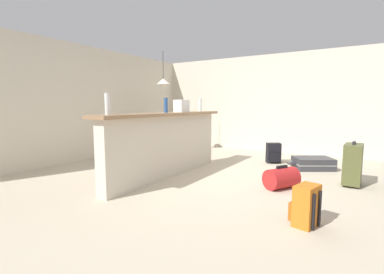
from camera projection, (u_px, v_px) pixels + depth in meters
ground_plane at (211, 176)px, 4.91m from camera, size 13.00×13.00×0.05m
wall_back at (94, 103)px, 6.38m from camera, size 6.60×0.10×2.50m
wall_right at (255, 103)px, 7.49m from camera, size 0.10×6.00×2.50m
partition_half_wall at (167, 146)px, 4.72m from camera, size 2.80×0.20×1.04m
bar_countertop at (166, 114)px, 4.65m from camera, size 2.96×0.40×0.05m
bottle_white at (107, 104)px, 3.63m from camera, size 0.07×0.07×0.28m
bottle_blue at (166, 105)px, 4.62m from camera, size 0.06×0.06×0.25m
bottle_clear at (200, 105)px, 5.69m from camera, size 0.06×0.06×0.27m
grocery_bag at (181, 106)px, 5.02m from camera, size 0.26×0.18×0.22m
dining_table at (164, 128)px, 6.88m from camera, size 1.10×0.80×0.74m
dining_chair_near_partition at (183, 135)px, 6.54m from camera, size 0.44×0.44×0.93m
pendant_lamp at (163, 81)px, 6.80m from camera, size 0.34×0.34×0.83m
suitcase_flat_charcoal at (313, 163)px, 5.31m from camera, size 0.78×0.88×0.22m
duffel_bag_red at (281, 178)px, 4.08m from camera, size 0.57×0.50×0.34m
suitcase_upright_olive at (353, 164)px, 4.22m from camera, size 0.45×0.25×0.67m
backpack_black at (274, 153)px, 5.86m from camera, size 0.33×0.34×0.42m
backpack_orange at (306, 206)px, 2.82m from camera, size 0.32×0.29×0.42m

